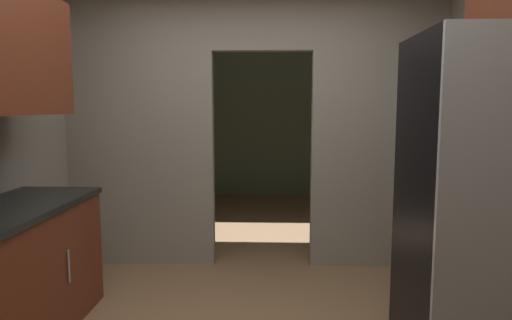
% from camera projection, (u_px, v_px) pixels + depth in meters
% --- Properties ---
extents(kitchen_partition, '(3.52, 0.12, 2.80)m').
position_uv_depth(kitchen_partition, '(251.00, 109.00, 4.16)').
color(kitchen_partition, '#9E998C').
rests_on(kitchen_partition, ground).
extents(adjoining_room_shell, '(3.52, 3.48, 2.80)m').
position_uv_depth(adjoining_room_shell, '(260.00, 115.00, 6.45)').
color(adjoining_room_shell, slate).
rests_on(adjoining_room_shell, ground).
extents(refrigerator, '(0.73, 0.78, 1.90)m').
position_uv_depth(refrigerator, '(478.00, 207.00, 2.49)').
color(refrigerator, black).
rests_on(refrigerator, ground).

